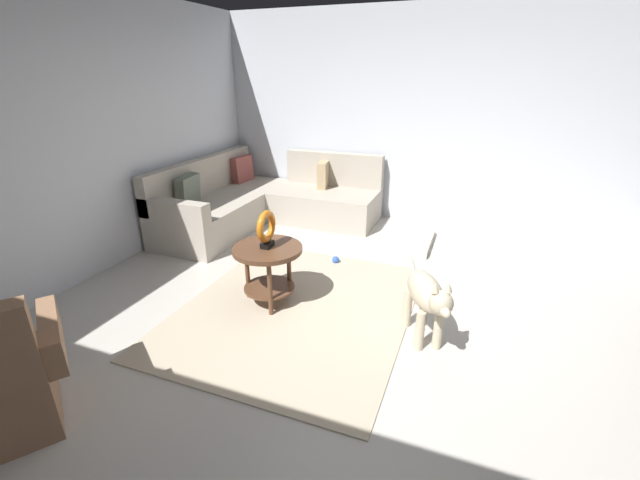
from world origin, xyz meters
The scene contains 10 objects.
ground_plane centered at (0.00, 0.00, -0.05)m, with size 6.00×6.00×0.10m, color beige.
wall_back centered at (0.00, 2.94, 1.35)m, with size 6.00×0.12×2.70m, color silver.
wall_right centered at (2.94, 0.00, 1.35)m, with size 0.12×6.00×2.70m, color silver.
area_rug centered at (0.15, 0.70, 0.01)m, with size 2.30×1.90×0.01m, color #BCAD93.
sectional_couch centered at (1.99, 2.01, 0.29)m, with size 2.20×2.25×0.88m.
side_table centered at (0.16, 0.97, 0.42)m, with size 0.60×0.60×0.54m.
torus_sculpture centered at (0.16, 0.97, 0.71)m, with size 0.28×0.08×0.33m.
dog_bed_mat centered at (1.98, 0.08, 0.04)m, with size 0.80×0.60×0.09m, color beige.
dog centered at (0.09, -0.39, 0.38)m, with size 0.78×0.45×0.63m.
dog_toy_ball centered at (1.15, 0.69, 0.04)m, with size 0.08×0.08×0.08m, color blue.
Camera 1 is at (-2.70, -0.62, 1.94)m, focal length 23.24 mm.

